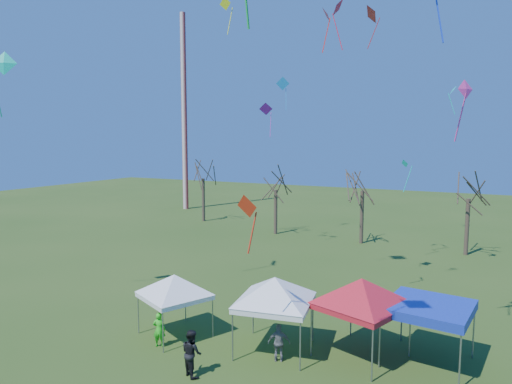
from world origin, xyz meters
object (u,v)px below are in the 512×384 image
Objects in this scene: tent_red at (362,284)px; person_grey at (279,343)px; tree_1 at (276,174)px; person_green at (159,330)px; tree_2 at (363,172)px; tent_white_west at (174,279)px; tent_white_mid at (275,282)px; tree_3 at (470,178)px; person_dark at (192,353)px; radio_mast at (184,113)px; tree_0 at (203,163)px; tent_blue at (429,308)px.

tent_red is 2.65× the size of person_grey.
person_green is (5.44, -24.39, -5.02)m from tree_1.
tent_white_west is at bearing -97.58° from tree_2.
tent_white_mid is (1.73, -22.18, -3.25)m from tree_2.
tree_3 is 21.15m from tent_red.
tree_1 reaches higher than person_green.
person_dark reaches higher than person_grey.
radio_mast is 5.99× the size of tent_red.
radio_mast is at bearing -26.92° from person_dark.
tent_red is at bearing -113.07° from person_dark.
tree_0 is at bearing 120.85° from tent_white_west.
tree_0 is 34.31m from person_dark.
tree_1 is at bearing 177.94° from tree_3.
radio_mast is 44.87m from person_dark.
tent_white_west reaches higher than tent_blue.
tree_2 is 22.15m from tent_blue.
tent_blue is (16.13, -20.64, -3.49)m from tree_1.
person_dark is at bearing 23.04° from person_grey.
tent_red is at bearing -45.47° from tree_0.
tree_1 reaches higher than person_dark.
tree_1 is at bearing -98.52° from person_green.
tree_0 reaches higher than tent_white_west.
radio_mast reaches higher than person_green.
tree_0 is 27.09m from tree_3.
tent_blue is at bearing -41.72° from tree_0.
tree_2 is at bearing -20.57° from radio_mast.
person_dark is at bearing -43.78° from tent_white_west.
tent_blue is 2.31× the size of person_green.
radio_mast reaches higher than tent_white_mid.
person_grey is at bearing -105.11° from tree_3.
person_dark is at bearing 131.46° from person_green.
tent_white_west reaches higher than person_grey.
tree_1 is 2.12× the size of tent_blue.
person_dark reaches higher than person_green.
person_dark is (-5.41, -4.49, -2.23)m from tent_red.
tent_white_west is at bearing -107.30° from person_green.
tree_1 reaches higher than person_grey.
tree_2 reaches higher than tent_white_mid.
person_grey is (2.29, -22.96, -5.50)m from tree_2.
tent_red reaches higher than person_grey.
radio_mast is at bearing 135.13° from tent_red.
tent_blue reaches higher than person_dark.
person_dark is (8.15, -25.79, -4.88)m from tree_1.
tent_red is 1.18× the size of tent_blue.
tent_red is (13.56, -21.30, -2.65)m from tree_1.
radio_mast is 44.44m from tent_red.
tree_2 is 24.92m from person_green.
tent_blue is at bearing 16.85° from tent_white_mid.
radio_mast reaches higher than tent_white_west.
tent_blue is 11.43m from person_green.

